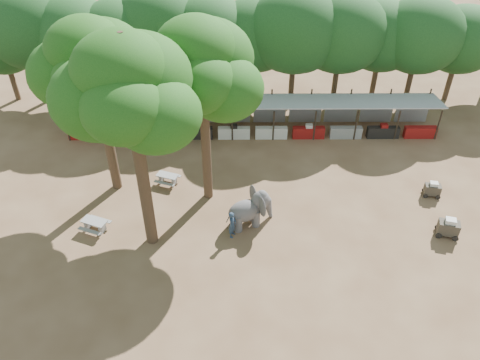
{
  "coord_description": "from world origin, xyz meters",
  "views": [
    {
      "loc": [
        -1.15,
        -17.15,
        18.82
      ],
      "look_at": [
        -1.0,
        5.0,
        2.0
      ],
      "focal_mm": 35.0,
      "sensor_mm": 36.0,
      "label": 1
    }
  ],
  "objects_px": {
    "elephant": "(250,209)",
    "cart_front": "(448,227)",
    "yard_tree_back": "(200,69)",
    "cart_back": "(432,189)",
    "yard_tree_center": "(127,91)",
    "picnic_table_far": "(168,178)",
    "handler": "(232,225)",
    "yard_tree_left": "(92,67)",
    "picnic_table_near": "(95,224)"
  },
  "relations": [
    {
      "from": "handler",
      "to": "cart_back",
      "type": "xyz_separation_m",
      "value": [
        12.63,
        3.59,
        -0.35
      ]
    },
    {
      "from": "yard_tree_center",
      "to": "elephant",
      "type": "distance_m",
      "value": 10.0
    },
    {
      "from": "yard_tree_left",
      "to": "cart_back",
      "type": "relative_size",
      "value": 9.49
    },
    {
      "from": "elephant",
      "to": "picnic_table_far",
      "type": "relative_size",
      "value": 1.69
    },
    {
      "from": "yard_tree_back",
      "to": "picnic_table_far",
      "type": "xyz_separation_m",
      "value": [
        -2.59,
        1.11,
        -8.08
      ]
    },
    {
      "from": "elephant",
      "to": "handler",
      "type": "relative_size",
      "value": 1.71
    },
    {
      "from": "handler",
      "to": "yard_tree_center",
      "type": "bearing_deg",
      "value": 112.83
    },
    {
      "from": "cart_front",
      "to": "elephant",
      "type": "bearing_deg",
      "value": -170.29
    },
    {
      "from": "picnic_table_far",
      "to": "cart_back",
      "type": "relative_size",
      "value": 1.5
    },
    {
      "from": "yard_tree_back",
      "to": "picnic_table_far",
      "type": "relative_size",
      "value": 6.51
    },
    {
      "from": "yard_tree_center",
      "to": "elephant",
      "type": "relative_size",
      "value": 4.09
    },
    {
      "from": "yard_tree_left",
      "to": "picnic_table_far",
      "type": "relative_size",
      "value": 6.31
    },
    {
      "from": "yard_tree_back",
      "to": "elephant",
      "type": "bearing_deg",
      "value": -45.51
    },
    {
      "from": "handler",
      "to": "cart_back",
      "type": "relative_size",
      "value": 1.48
    },
    {
      "from": "yard_tree_center",
      "to": "picnic_table_far",
      "type": "xyz_separation_m",
      "value": [
        0.41,
        5.11,
        -8.75
      ]
    },
    {
      "from": "handler",
      "to": "cart_front",
      "type": "distance_m",
      "value": 12.31
    },
    {
      "from": "yard_tree_center",
      "to": "handler",
      "type": "bearing_deg",
      "value": 1.83
    },
    {
      "from": "yard_tree_left",
      "to": "handler",
      "type": "xyz_separation_m",
      "value": [
        7.68,
        -4.85,
        -7.34
      ]
    },
    {
      "from": "picnic_table_far",
      "to": "picnic_table_near",
      "type": "bearing_deg",
      "value": -109.56
    },
    {
      "from": "picnic_table_near",
      "to": "yard_tree_back",
      "type": "bearing_deg",
      "value": 50.13
    },
    {
      "from": "yard_tree_center",
      "to": "yard_tree_back",
      "type": "bearing_deg",
      "value": 53.14
    },
    {
      "from": "yard_tree_back",
      "to": "handler",
      "type": "relative_size",
      "value": 6.6
    },
    {
      "from": "cart_front",
      "to": "yard_tree_left",
      "type": "bearing_deg",
      "value": -178.4
    },
    {
      "from": "yard_tree_back",
      "to": "picnic_table_near",
      "type": "distance_m",
      "value": 10.75
    },
    {
      "from": "yard_tree_center",
      "to": "handler",
      "type": "height_order",
      "value": "yard_tree_center"
    },
    {
      "from": "elephant",
      "to": "cart_front",
      "type": "height_order",
      "value": "elephant"
    },
    {
      "from": "cart_front",
      "to": "yard_tree_back",
      "type": "bearing_deg",
      "value": 179.81
    },
    {
      "from": "picnic_table_near",
      "to": "cart_back",
      "type": "height_order",
      "value": "cart_back"
    },
    {
      "from": "yard_tree_center",
      "to": "picnic_table_far",
      "type": "relative_size",
      "value": 6.89
    },
    {
      "from": "yard_tree_left",
      "to": "elephant",
      "type": "relative_size",
      "value": 3.74
    },
    {
      "from": "handler",
      "to": "yard_tree_left",
      "type": "bearing_deg",
      "value": 78.73
    },
    {
      "from": "yard_tree_center",
      "to": "cart_back",
      "type": "height_order",
      "value": "yard_tree_center"
    },
    {
      "from": "yard_tree_left",
      "to": "handler",
      "type": "bearing_deg",
      "value": -32.26
    },
    {
      "from": "yard_tree_center",
      "to": "cart_front",
      "type": "xyz_separation_m",
      "value": [
        16.99,
        0.12,
        -8.61
      ]
    },
    {
      "from": "yard_tree_left",
      "to": "picnic_table_far",
      "type": "bearing_deg",
      "value": 1.8
    },
    {
      "from": "handler",
      "to": "cart_back",
      "type": "height_order",
      "value": "handler"
    },
    {
      "from": "yard_tree_back",
      "to": "yard_tree_left",
      "type": "bearing_deg",
      "value": 170.54
    },
    {
      "from": "yard_tree_left",
      "to": "elephant",
      "type": "height_order",
      "value": "yard_tree_left"
    },
    {
      "from": "handler",
      "to": "picnic_table_near",
      "type": "bearing_deg",
      "value": 107.31
    },
    {
      "from": "yard_tree_center",
      "to": "cart_front",
      "type": "bearing_deg",
      "value": 0.39
    },
    {
      "from": "picnic_table_near",
      "to": "cart_front",
      "type": "bearing_deg",
      "value": 20.59
    },
    {
      "from": "yard_tree_center",
      "to": "yard_tree_back",
      "type": "height_order",
      "value": "yard_tree_center"
    },
    {
      "from": "handler",
      "to": "cart_back",
      "type": "bearing_deg",
      "value": -53.14
    },
    {
      "from": "yard_tree_back",
      "to": "cart_back",
      "type": "distance_m",
      "value": 16.41
    },
    {
      "from": "yard_tree_back",
      "to": "cart_back",
      "type": "relative_size",
      "value": 9.79
    },
    {
      "from": "yard_tree_left",
      "to": "picnic_table_near",
      "type": "height_order",
      "value": "yard_tree_left"
    },
    {
      "from": "elephant",
      "to": "cart_front",
      "type": "bearing_deg",
      "value": -28.46
    },
    {
      "from": "handler",
      "to": "picnic_table_near",
      "type": "distance_m",
      "value": 7.99
    },
    {
      "from": "picnic_table_far",
      "to": "yard_tree_back",
      "type": "bearing_deg",
      "value": -3.02
    },
    {
      "from": "yard_tree_left",
      "to": "picnic_table_near",
      "type": "xyz_separation_m",
      "value": [
        -0.28,
        -4.34,
        -7.72
      ]
    }
  ]
}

